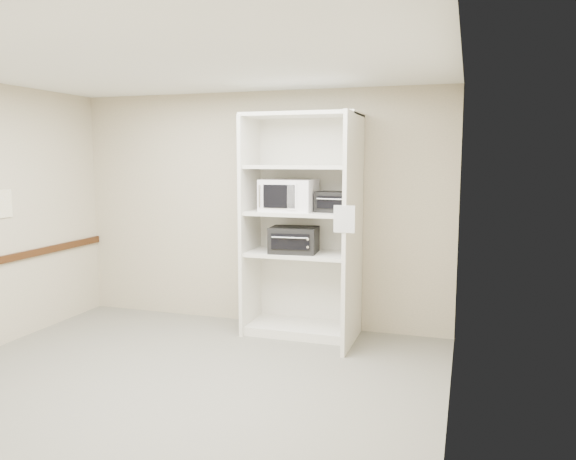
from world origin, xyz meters
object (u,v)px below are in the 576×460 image
(shelving_unit, at_px, (306,233))
(microwave, at_px, (289,195))
(toaster_oven_upper, at_px, (336,202))
(toaster_oven_lower, at_px, (294,240))

(shelving_unit, bearing_deg, microwave, -179.47)
(shelving_unit, height_order, microwave, shelving_unit)
(toaster_oven_upper, bearing_deg, toaster_oven_lower, -164.18)
(toaster_oven_upper, bearing_deg, shelving_unit, -168.89)
(shelving_unit, xyz_separation_m, toaster_oven_lower, (-0.12, -0.05, -0.07))
(microwave, relative_size, toaster_oven_lower, 1.14)
(shelving_unit, xyz_separation_m, toaster_oven_upper, (0.32, 0.03, 0.35))
(microwave, height_order, toaster_oven_lower, microwave)
(microwave, bearing_deg, toaster_oven_upper, 4.35)
(microwave, xyz_separation_m, toaster_oven_lower, (0.07, -0.05, -0.48))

